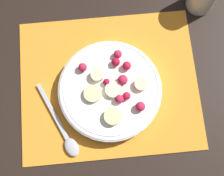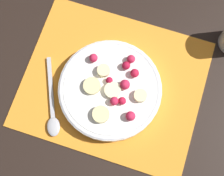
# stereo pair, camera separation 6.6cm
# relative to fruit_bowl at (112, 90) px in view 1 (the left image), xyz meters

# --- Properties ---
(ground_plane) EXTENTS (3.00, 3.00, 0.00)m
(ground_plane) POSITION_rel_fruit_bowl_xyz_m (0.00, -0.02, -0.02)
(ground_plane) COLOR black
(placemat) EXTENTS (0.40, 0.33, 0.01)m
(placemat) POSITION_rel_fruit_bowl_xyz_m (0.00, -0.02, -0.02)
(placemat) COLOR orange
(placemat) RESTS_ON ground_plane
(fruit_bowl) EXTENTS (0.22, 0.22, 0.05)m
(fruit_bowl) POSITION_rel_fruit_bowl_xyz_m (0.00, 0.00, 0.00)
(fruit_bowl) COLOR white
(fruit_bowl) RESTS_ON placemat
(spoon) EXTENTS (0.09, 0.17, 0.01)m
(spoon) POSITION_rel_fruit_bowl_xyz_m (0.11, 0.08, -0.01)
(spoon) COLOR #B2B2B7
(spoon) RESTS_ON placemat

